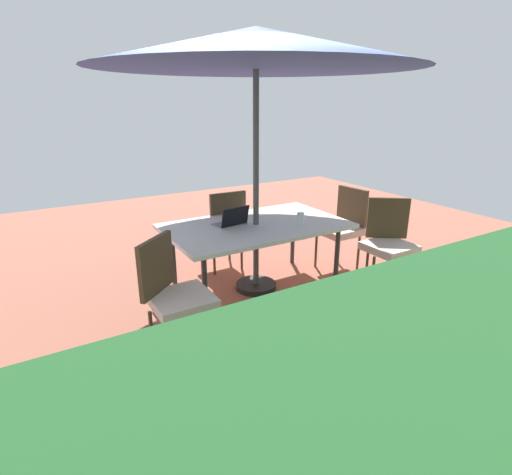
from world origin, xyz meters
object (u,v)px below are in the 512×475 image
object	(u,v)px
chair_south	(223,225)
chair_northwest	(389,240)
laptop	(232,221)
cup	(300,218)
dining_table	(256,229)
patio_umbrella	(256,49)
chair_west	(342,224)
chair_northeast	(174,292)

from	to	relation	value
chair_south	chair_northwest	distance (m)	1.88
laptop	cup	xyz separation A→B (m)	(-0.65, 0.30, 0.01)
dining_table	patio_umbrella	world-z (taller)	patio_umbrella
laptop	dining_table	bearing A→B (deg)	154.73
chair_west	chair_northeast	world-z (taller)	same
patio_umbrella	chair_south	xyz separation A→B (m)	(0.04, -0.68, -1.86)
chair_south	chair_northeast	bearing A→B (deg)	53.65
chair_northeast	cup	bearing A→B (deg)	-22.87
chair_south	chair_northeast	distance (m)	1.79
chair_west	cup	size ratio (longest dim) A/B	8.39
dining_table	cup	distance (m)	0.48
chair_south	chair_northeast	world-z (taller)	same
patio_umbrella	chair_northeast	distance (m)	2.31
chair_northwest	laptop	world-z (taller)	chair_northwest
chair_west	laptop	world-z (taller)	chair_west
chair_south	dining_table	bearing A→B (deg)	96.29
chair_northwest	chair_south	bearing A→B (deg)	169.40
chair_northwest	patio_umbrella	bearing A→B (deg)	-172.90
chair_south	laptop	bearing A→B (deg)	74.15
dining_table	chair_south	distance (m)	0.70
chair_south	laptop	size ratio (longest dim) A/B	2.81
chair_south	chair_west	distance (m)	1.43
chair_west	chair_northwest	bearing A→B (deg)	-3.02
patio_umbrella	laptop	distance (m)	1.65
chair_west	chair_northwest	world-z (taller)	same
chair_west	chair_northeast	xyz separation A→B (m)	(2.37, 0.69, 0.00)
chair_south	cup	distance (m)	1.04
dining_table	chair_south	bearing A→B (deg)	-86.34
laptop	chair_south	bearing A→B (deg)	-115.83
laptop	cup	size ratio (longest dim) A/B	2.99
chair_northeast	chair_northwest	world-z (taller)	same
chair_northeast	cup	world-z (taller)	chair_northeast
patio_umbrella	chair_west	xyz separation A→B (m)	(-1.21, 0.01, -1.86)
patio_umbrella	cup	size ratio (longest dim) A/B	26.49
patio_umbrella	chair_south	bearing A→B (deg)	-86.34
chair_northeast	chair_northwest	distance (m)	2.40
patio_umbrella	chair_south	distance (m)	1.98
chair_northeast	laptop	bearing A→B (deg)	0.56
patio_umbrella	chair_northeast	bearing A→B (deg)	31.11
chair_south	patio_umbrella	bearing A→B (deg)	96.29
laptop	cup	bearing A→B (deg)	147.78
chair_south	chair_northwest	bearing A→B (deg)	135.34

